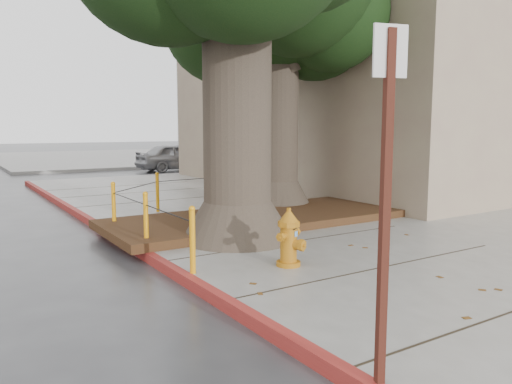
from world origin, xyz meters
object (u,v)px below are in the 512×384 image
car_silver (177,157)px  car_red (262,154)px  fire_hydrant (289,238)px  signpost (386,188)px

car_silver → car_red: car_silver is taller
fire_hydrant → car_silver: (5.90, 17.48, 0.12)m
car_red → fire_hydrant: bearing=146.2°
signpost → car_red: 25.82m
fire_hydrant → car_red: bearing=34.0°
fire_hydrant → signpost: (-1.39, -3.09, 1.13)m
fire_hydrant → car_silver: bearing=47.6°
signpost → car_silver: signpost is taller
signpost → car_silver: (7.29, 20.57, -1.01)m
signpost → car_silver: size_ratio=0.68×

